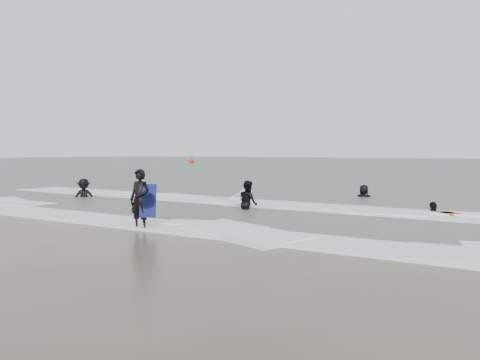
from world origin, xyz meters
The scene contains 10 objects.
ground centered at (0.00, 0.00, 0.00)m, with size 320.00×320.00×0.00m, color brown.
sea centered at (0.00, 80.00, 0.06)m, with size 320.00×320.00×0.00m, color #47544C.
surfer_centre centered at (0.55, -1.30, 0.00)m, with size 0.65×0.42×1.78m, color black.
surfer_wading centered at (0.88, 4.19, 0.00)m, with size 0.83×0.65×1.71m, color black.
surfer_breaker centered at (-8.29, 3.95, 0.00)m, with size 1.16×0.67×1.80m, color black.
surfer_right_near centered at (7.14, 6.70, 0.00)m, with size 0.95×0.39×1.61m, color black.
surfer_right_far centered at (3.16, 11.34, 0.00)m, with size 0.88×0.57×1.81m, color black.
surf_foam centered at (0.00, 3.70, 0.04)m, with size 30.03×9.06×0.09m.
bodyboards centered at (3.01, 3.19, 0.50)m, with size 8.01×8.34×1.25m.
buoy centered at (-47.17, 62.00, 0.42)m, with size 1.00×1.00×1.65m.
Camera 1 is at (10.13, -11.10, 2.24)m, focal length 35.00 mm.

